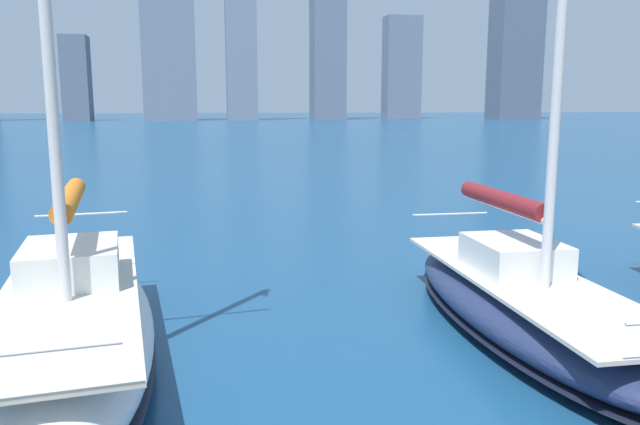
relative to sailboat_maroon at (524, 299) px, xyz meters
The scene contains 3 objects.
city_skyline 152.91m from the sailboat_maroon, 88.78° to the right, with size 173.09×21.99×53.43m.
sailboat_maroon is the anchor object (origin of this frame).
sailboat_orange 7.26m from the sailboat_maroon, ahead, with size 3.29×8.39×9.57m.
Camera 1 is at (1.98, 2.88, 3.84)m, focal length 35.00 mm.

